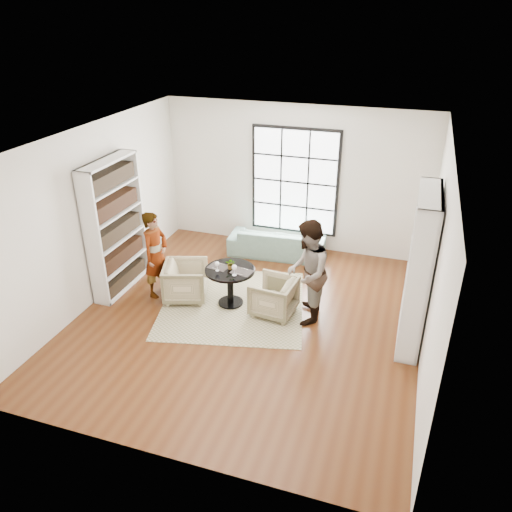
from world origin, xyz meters
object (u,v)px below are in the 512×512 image
(sofa, at_px, (277,242))
(wine_glass_left, at_px, (217,264))
(armchair_right, at_px, (274,297))
(wine_glass_right, at_px, (234,268))
(pedestal_table, at_px, (230,279))
(armchair_left, at_px, (186,281))
(person_right, at_px, (307,273))
(person_left, at_px, (156,254))
(flower_centerpiece, at_px, (231,264))

(sofa, xyz_separation_m, wine_glass_left, (-0.41, -2.22, 0.52))
(armchair_right, height_order, wine_glass_right, wine_glass_right)
(pedestal_table, bearing_deg, sofa, 83.75)
(armchair_left, relative_size, wine_glass_right, 3.83)
(person_right, height_order, wine_glass_right, person_right)
(armchair_right, relative_size, wine_glass_right, 3.60)
(sofa, relative_size, armchair_left, 2.61)
(person_left, xyz_separation_m, wine_glass_right, (1.51, -0.11, 0.04))
(person_right, xyz_separation_m, wine_glass_left, (-1.52, -0.07, -0.06))
(sofa, height_order, person_left, person_left)
(person_left, bearing_deg, sofa, -27.35)
(armchair_left, bearing_deg, flower_centerpiece, -102.16)
(wine_glass_right, bearing_deg, person_right, 6.07)
(armchair_right, distance_m, person_left, 2.20)
(person_left, bearing_deg, pedestal_table, -78.34)
(wine_glass_left, bearing_deg, person_right, 2.61)
(armchair_right, bearing_deg, sofa, -159.44)
(person_left, distance_m, person_right, 2.70)
(wine_glass_left, xyz_separation_m, flower_centerpiece, (0.19, 0.14, -0.03))
(flower_centerpiece, bearing_deg, person_right, -2.87)
(armchair_left, xyz_separation_m, person_left, (-0.55, 0.00, 0.44))
(armchair_left, bearing_deg, wine_glass_left, -112.69)
(pedestal_table, xyz_separation_m, sofa, (0.23, 2.11, -0.21))
(wine_glass_left, height_order, flower_centerpiece, flower_centerpiece)
(wine_glass_left, relative_size, flower_centerpiece, 0.91)
(armchair_left, height_order, wine_glass_right, wine_glass_right)
(sofa, height_order, armchair_right, armchair_right)
(sofa, distance_m, person_right, 2.49)
(pedestal_table, distance_m, armchair_right, 0.81)
(sofa, relative_size, armchair_right, 2.78)
(armchair_right, xyz_separation_m, flower_centerpiece, (-0.78, 0.07, 0.46))
(pedestal_table, distance_m, person_left, 1.39)
(pedestal_table, bearing_deg, wine_glass_left, -147.28)
(pedestal_table, bearing_deg, person_right, -2.01)
(sofa, distance_m, armchair_right, 2.22)
(armchair_right, height_order, person_left, person_left)
(sofa, height_order, armchair_left, armchair_left)
(sofa, bearing_deg, person_left, 49.44)
(armchair_right, bearing_deg, wine_glass_right, -72.89)
(wine_glass_right, bearing_deg, flower_centerpiece, 124.75)
(armchair_right, bearing_deg, flower_centerpiece, -88.94)
(armchair_left, distance_m, armchair_right, 1.60)
(person_left, distance_m, flower_centerpiece, 1.38)
(armchair_right, height_order, wine_glass_left, wine_glass_left)
(pedestal_table, relative_size, flower_centerpiece, 4.49)
(armchair_right, relative_size, flower_centerpiece, 3.69)
(wine_glass_left, bearing_deg, sofa, 79.50)
(pedestal_table, height_order, armchair_left, pedestal_table)
(wine_glass_right, height_order, flower_centerpiece, wine_glass_right)
(person_right, height_order, flower_centerpiece, person_right)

